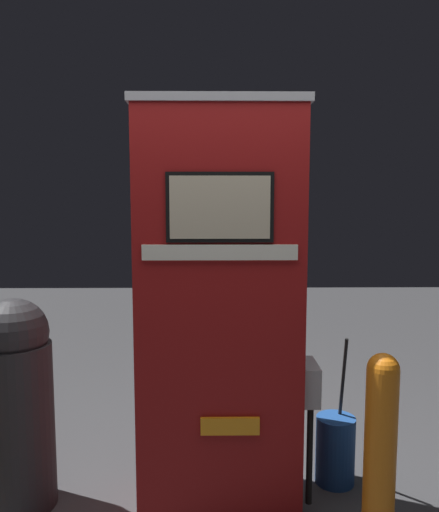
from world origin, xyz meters
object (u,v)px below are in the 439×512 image
safety_bollard (380,457)px  trash_bin (16,402)px  gas_pump (220,312)px  squeegee_bucket (335,449)px

safety_bollard → trash_bin: trash_bin is taller
gas_pump → safety_bollard: gas_pump is taller
trash_bin → squeegee_bucket: size_ratio=1.29×
squeegee_bucket → gas_pump: bearing=-163.7°
safety_bollard → squeegee_bucket: bearing=91.9°
gas_pump → safety_bollard: 1.02m
safety_bollard → squeegee_bucket: safety_bollard is taller
gas_pump → squeegee_bucket: gas_pump is taller
safety_bollard → trash_bin: bearing=164.9°
gas_pump → squeegee_bucket: (0.68, 0.20, -0.87)m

